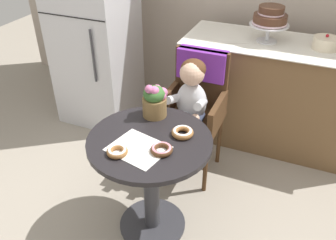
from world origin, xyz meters
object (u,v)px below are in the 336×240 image
at_px(flower_vase, 155,100).
at_px(round_layer_cake, 326,43).
at_px(wicker_chair, 197,95).
at_px(donut_mid, 117,151).
at_px(cafe_table, 151,167).
at_px(donut_front, 162,149).
at_px(donut_side, 183,132).
at_px(seated_child, 190,100).
at_px(tiered_cake_stand, 270,18).
at_px(refrigerator, 95,31).

distance_m(flower_vase, round_layer_cake, 1.41).
distance_m(wicker_chair, donut_mid, 0.93).
bearing_deg(cafe_table, donut_mid, -118.29).
height_order(donut_front, flower_vase, flower_vase).
bearing_deg(donut_side, seated_child, 104.56).
bearing_deg(donut_mid, tiered_cake_stand, 71.18).
distance_m(seated_child, tiered_cake_stand, 0.91).
xyz_separation_m(seated_child, flower_vase, (-0.12, -0.33, 0.15)).
xyz_separation_m(cafe_table, round_layer_cake, (0.83, 1.31, 0.44)).
relative_size(donut_side, refrigerator, 0.08).
bearing_deg(round_layer_cake, donut_front, -117.30).
height_order(wicker_chair, donut_front, wicker_chair).
distance_m(cafe_table, wicker_chair, 0.74).
distance_m(donut_front, tiered_cake_stand, 1.45).
height_order(wicker_chair, round_layer_cake, round_layer_cake).
bearing_deg(donut_front, refrigerator, 134.46).
bearing_deg(round_layer_cake, donut_side, -119.08).
relative_size(donut_front, round_layer_cake, 0.66).
height_order(cafe_table, donut_mid, donut_mid).
height_order(seated_child, donut_mid, seated_child).
height_order(cafe_table, donut_front, donut_front).
distance_m(wicker_chair, flower_vase, 0.53).
distance_m(seated_child, round_layer_cake, 1.12).
height_order(seated_child, flower_vase, seated_child).
relative_size(donut_mid, round_layer_cake, 0.62).
xyz_separation_m(wicker_chair, donut_mid, (-0.14, -0.91, 0.10)).
height_order(donut_side, refrigerator, refrigerator).
xyz_separation_m(flower_vase, refrigerator, (-0.97, 0.86, 0.02)).
bearing_deg(donut_front, tiered_cake_stand, 77.91).
bearing_deg(tiered_cake_stand, donut_front, -102.09).
bearing_deg(tiered_cake_stand, donut_mid, -108.82).
relative_size(cafe_table, wicker_chair, 0.75).
distance_m(wicker_chair, donut_front, 0.82).
relative_size(cafe_table, tiered_cake_stand, 2.40).
bearing_deg(seated_child, cafe_table, -93.83).
height_order(donut_mid, round_layer_cake, round_layer_cake).
xyz_separation_m(seated_child, donut_mid, (-0.14, -0.76, 0.06)).
xyz_separation_m(cafe_table, donut_front, (0.11, -0.08, 0.23)).
bearing_deg(flower_vase, donut_front, -60.05).
bearing_deg(tiered_cake_stand, round_layer_cake, 1.84).
bearing_deg(wicker_chair, donut_mid, -92.39).
height_order(wicker_chair, tiered_cake_stand, tiered_cake_stand).
xyz_separation_m(donut_mid, flower_vase, (0.02, 0.43, 0.09)).
bearing_deg(wicker_chair, tiered_cake_stand, 63.66).
height_order(seated_child, round_layer_cake, round_layer_cake).
bearing_deg(tiered_cake_stand, seated_child, -116.74).
height_order(donut_mid, refrigerator, refrigerator).
height_order(wicker_chair, seated_child, seated_child).
distance_m(donut_mid, donut_side, 0.39).
bearing_deg(wicker_chair, donut_side, -72.70).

